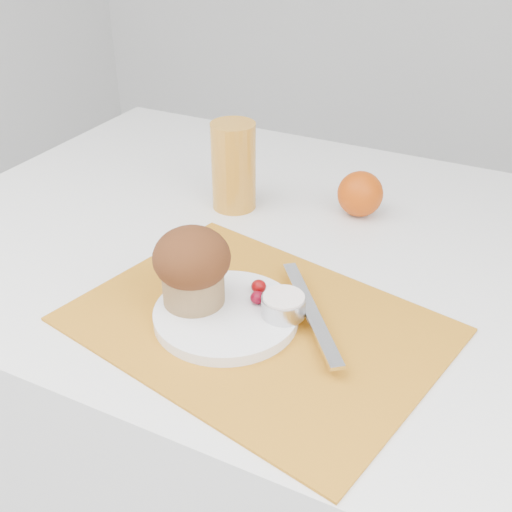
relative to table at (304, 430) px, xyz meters
The scene contains 11 objects.
table is the anchor object (origin of this frame).
placemat 0.43m from the table, 87.35° to the right, with size 0.42×0.31×0.00m, color orange.
plate 0.44m from the table, 97.26° to the right, with size 0.17×0.17×0.01m, color white.
ramekin 0.45m from the table, 78.73° to the right, with size 0.05×0.05×0.02m, color #B8B8BC.
cream 0.46m from the table, 78.73° to the right, with size 0.05×0.05×0.01m, color white.
raspberry_near 0.43m from the table, 93.12° to the right, with size 0.02×0.02×0.02m, color #5A0203.
raspberry_far 0.44m from the table, 90.01° to the right, with size 0.02×0.02×0.02m, color #510210.
butter_knife 0.44m from the table, 69.04° to the right, with size 0.21×0.02×0.01m, color silver.
orange 0.43m from the table, 79.29° to the left, with size 0.07×0.07×0.07m, color #C64607.
juice_glass 0.48m from the table, 159.22° to the left, with size 0.07×0.07×0.14m, color orange.
muffin 0.50m from the table, 108.62° to the right, with size 0.09×0.09×0.10m.
Camera 1 is at (0.28, -0.70, 1.23)m, focal length 45.00 mm.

